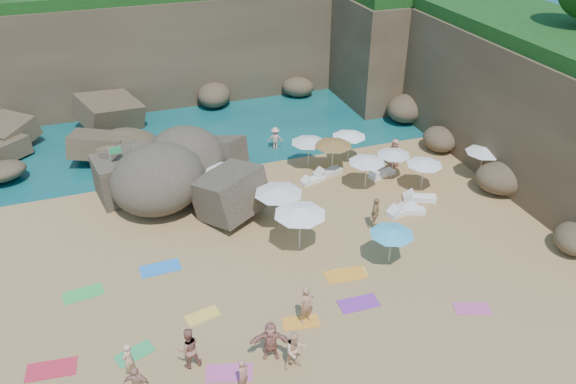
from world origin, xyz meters
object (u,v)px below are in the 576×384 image
object	(u,v)px
flag_pole	(114,167)
person_stand_4	(394,153)
parasol_0	(226,169)
person_stand_5	(208,156)
person_stand_2	(275,138)
rock_outcrop	(184,195)
person_stand_1	(189,348)
person_stand_0	(243,375)
person_stand_6	(128,360)
parasol_1	(349,134)
person_stand_3	(375,213)
lounger_0	(313,180)
parasol_2	(309,140)

from	to	relation	value
flag_pole	person_stand_4	distance (m)	17.07
parasol_0	person_stand_5	xyz separation A→B (m)	(-0.13, 4.43, -1.37)
flag_pole	person_stand_2	size ratio (longest dim) A/B	2.26
parasol_0	person_stand_2	size ratio (longest dim) A/B	1.58
parasol_0	rock_outcrop	bearing A→B (deg)	146.71
person_stand_1	flag_pole	bearing A→B (deg)	-86.77
person_stand_0	person_stand_4	distance (m)	19.44
parasol_0	person_stand_6	distance (m)	12.88
parasol_0	person_stand_5	bearing A→B (deg)	91.70
parasol_1	person_stand_2	bearing A→B (deg)	140.58
parasol_0	parasol_1	xyz separation A→B (m)	(8.62, 2.27, -0.24)
flag_pole	person_stand_3	size ratio (longest dim) A/B	1.96
person_stand_2	flag_pole	bearing A→B (deg)	38.03
flag_pole	lounger_0	bearing A→B (deg)	-8.27
rock_outcrop	flag_pole	xyz separation A→B (m)	(-3.58, 0.59, 2.26)
rock_outcrop	person_stand_5	distance (m)	3.72
parasol_0	parasol_2	size ratio (longest dim) A/B	1.11
rock_outcrop	person_stand_6	xyz separation A→B (m)	(-4.32, -12.48, 0.78)
lounger_0	parasol_0	bearing A→B (deg)	168.11
flag_pole	person_stand_5	xyz separation A→B (m)	(5.74, 2.34, -1.49)
parasol_0	person_stand_2	world-z (taller)	parasol_0
person_stand_2	person_stand_4	distance (m)	8.00
person_stand_4	person_stand_1	bearing A→B (deg)	-94.57
rock_outcrop	person_stand_4	size ratio (longest dim) A/B	4.77
flag_pole	parasol_0	xyz separation A→B (m)	(5.87, -2.09, -0.12)
person_stand_5	person_stand_6	size ratio (longest dim) A/B	1.00
person_stand_6	parasol_1	bearing A→B (deg)	172.91
person_stand_0	person_stand_5	world-z (taller)	person_stand_5
parasol_2	person_stand_2	xyz separation A→B (m)	(-1.15, 3.20, -1.15)
parasol_0	person_stand_3	world-z (taller)	parasol_0
lounger_0	person_stand_2	xyz separation A→B (m)	(-0.74, 5.03, 0.66)
parasol_0	person_stand_4	distance (m)	11.18
parasol_0	person_stand_1	xyz separation A→B (m)	(-4.35, -11.29, -1.22)
person_stand_0	person_stand_1	size ratio (longest dim) A/B	0.79
person_stand_0	person_stand_6	bearing A→B (deg)	112.69
person_stand_1	rock_outcrop	bearing A→B (deg)	-102.38
person_stand_4	parasol_2	bearing A→B (deg)	-149.63
parasol_2	flag_pole	bearing A→B (deg)	-179.09
lounger_0	person_stand_3	xyz separation A→B (m)	(1.33, -5.62, 0.78)
flag_pole	person_stand_6	world-z (taller)	flag_pole
rock_outcrop	person_stand_1	world-z (taller)	person_stand_1
parasol_0	person_stand_6	size ratio (longest dim) A/B	1.59
person_stand_6	parasol_2	bearing A→B (deg)	178.64
flag_pole	person_stand_5	distance (m)	6.37
person_stand_3	person_stand_6	xyz separation A→B (m)	(-13.40, -5.80, -0.13)
person_stand_4	person_stand_6	xyz separation A→B (m)	(-17.70, -11.62, -0.16)
person_stand_4	person_stand_3	bearing A→B (deg)	-78.77
person_stand_0	person_stand_1	xyz separation A→B (m)	(-1.68, 1.80, 0.19)
person_stand_0	person_stand_5	size ratio (longest dim) A/B	0.95
lounger_0	person_stand_1	xyz separation A→B (m)	(-9.81, -11.74, 0.80)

